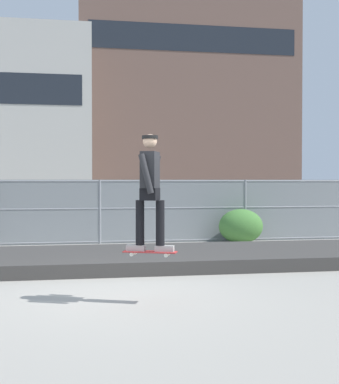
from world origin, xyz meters
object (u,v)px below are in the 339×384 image
at_px(parked_car_mid, 169,209).
at_px(shrub_center, 241,226).
at_px(skateboard, 150,252).
at_px(skater, 150,185).
at_px(parked_car_near, 5,211).

bearing_deg(parked_car_mid, shrub_center, -62.72).
bearing_deg(skateboard, skater, -63.43).
bearing_deg(parked_car_mid, skater, -101.22).
bearing_deg(parked_car_near, parked_car_mid, 1.58).
height_order(skateboard, shrub_center, shrub_center).
height_order(skater, parked_car_mid, skater).
relative_size(skateboard, shrub_center, 0.63).
bearing_deg(parked_car_near, shrub_center, -22.80).
bearing_deg(parked_car_near, skateboard, -71.03).
distance_m(skater, parked_car_mid, 10.28).
height_order(skateboard, skater, skater).
xyz_separation_m(skateboard, shrub_center, (3.58, 6.96, -0.27)).
height_order(skater, shrub_center, skater).
bearing_deg(parked_car_near, skater, -71.03).
relative_size(parked_car_near, parked_car_mid, 1.02).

